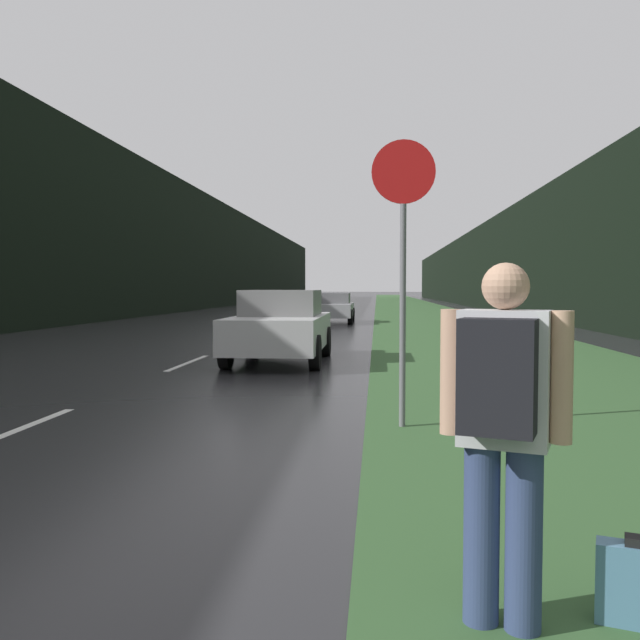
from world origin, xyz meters
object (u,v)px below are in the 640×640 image
object	(u,v)px
stop_sign	(403,252)
car_passing_near	(281,326)
car_passing_far	(332,308)
car_oncoming	(308,298)
hitchhiker_with_backpack	(503,423)
suitcase	(640,587)

from	to	relation	value
stop_sign	car_passing_near	world-z (taller)	stop_sign
stop_sign	car_passing_far	distance (m)	23.07
stop_sign	car_oncoming	world-z (taller)	stop_sign
hitchhiker_with_backpack	car_passing_near	world-z (taller)	hitchhiker_with_backpack
car_passing_far	stop_sign	bearing A→B (deg)	95.79
car_passing_near	car_passing_far	distance (m)	16.25
suitcase	hitchhiker_with_backpack	bearing A→B (deg)	-153.34
stop_sign	car_passing_far	size ratio (longest dim) A/B	0.75
suitcase	stop_sign	bearing A→B (deg)	120.53
suitcase	car_passing_far	distance (m)	27.53
car_passing_near	stop_sign	bearing A→B (deg)	109.23
stop_sign	hitchhiker_with_backpack	size ratio (longest dim) A/B	1.90
hitchhiker_with_backpack	car_passing_far	size ratio (longest dim) A/B	0.39
suitcase	car_passing_near	size ratio (longest dim) A/B	0.10
suitcase	car_oncoming	distance (m)	54.84
car_passing_near	hitchhiker_with_backpack	bearing A→B (deg)	103.10
hitchhiker_with_backpack	car_passing_near	size ratio (longest dim) A/B	0.38
stop_sign	hitchhiker_with_backpack	xyz separation A→B (m)	(0.28, -4.50, -1.00)
hitchhiker_with_backpack	stop_sign	bearing A→B (deg)	112.30
car_passing_far	hitchhiker_with_backpack	bearing A→B (deg)	95.42
stop_sign	suitcase	world-z (taller)	stop_sign
hitchhiker_with_backpack	car_oncoming	bearing A→B (deg)	115.52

